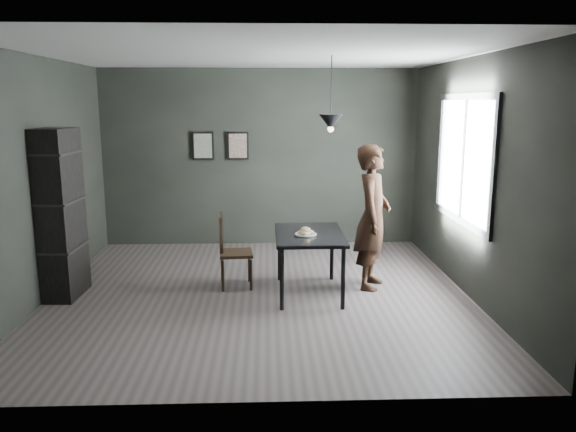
{
  "coord_description": "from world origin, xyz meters",
  "views": [
    {
      "loc": [
        0.1,
        -6.47,
        2.28
      ],
      "look_at": [
        0.35,
        0.05,
        0.95
      ],
      "focal_mm": 35.0,
      "sensor_mm": 36.0,
      "label": 1
    }
  ],
  "objects_px": {
    "wood_chair": "(229,246)",
    "pendant_lamp": "(331,122)",
    "cafe_table": "(309,240)",
    "white_plate": "(306,235)",
    "woman": "(373,217)",
    "shelf_unit": "(60,214)"
  },
  "relations": [
    {
      "from": "white_plate",
      "to": "wood_chair",
      "type": "xyz_separation_m",
      "value": [
        -0.92,
        0.4,
        -0.23
      ]
    },
    {
      "from": "woman",
      "to": "pendant_lamp",
      "type": "relative_size",
      "value": 2.06
    },
    {
      "from": "woman",
      "to": "pendant_lamp",
      "type": "xyz_separation_m",
      "value": [
        -0.55,
        -0.13,
        1.16
      ]
    },
    {
      "from": "cafe_table",
      "to": "white_plate",
      "type": "height_order",
      "value": "white_plate"
    },
    {
      "from": "white_plate",
      "to": "wood_chair",
      "type": "height_order",
      "value": "wood_chair"
    },
    {
      "from": "cafe_table",
      "to": "white_plate",
      "type": "xyz_separation_m",
      "value": [
        -0.05,
        -0.11,
        0.08
      ]
    },
    {
      "from": "white_plate",
      "to": "woman",
      "type": "distance_m",
      "value": 0.93
    },
    {
      "from": "woman",
      "to": "shelf_unit",
      "type": "height_order",
      "value": "shelf_unit"
    },
    {
      "from": "woman",
      "to": "shelf_unit",
      "type": "bearing_deg",
      "value": 112.27
    },
    {
      "from": "white_plate",
      "to": "woman",
      "type": "bearing_deg",
      "value": 22.12
    },
    {
      "from": "shelf_unit",
      "to": "pendant_lamp",
      "type": "height_order",
      "value": "pendant_lamp"
    },
    {
      "from": "pendant_lamp",
      "to": "cafe_table",
      "type": "bearing_deg",
      "value": -158.2
    },
    {
      "from": "cafe_table",
      "to": "pendant_lamp",
      "type": "distance_m",
      "value": 1.41
    },
    {
      "from": "wood_chair",
      "to": "shelf_unit",
      "type": "distance_m",
      "value": 2.02
    },
    {
      "from": "woman",
      "to": "shelf_unit",
      "type": "distance_m",
      "value": 3.73
    },
    {
      "from": "cafe_table",
      "to": "wood_chair",
      "type": "distance_m",
      "value": 1.02
    },
    {
      "from": "cafe_table",
      "to": "wood_chair",
      "type": "bearing_deg",
      "value": 163.51
    },
    {
      "from": "white_plate",
      "to": "wood_chair",
      "type": "distance_m",
      "value": 1.03
    },
    {
      "from": "woman",
      "to": "shelf_unit",
      "type": "xyz_separation_m",
      "value": [
        -3.72,
        -0.19,
        0.1
      ]
    },
    {
      "from": "woman",
      "to": "wood_chair",
      "type": "relative_size",
      "value": 1.92
    },
    {
      "from": "white_plate",
      "to": "cafe_table",
      "type": "bearing_deg",
      "value": 65.95
    },
    {
      "from": "wood_chair",
      "to": "pendant_lamp",
      "type": "xyz_separation_m",
      "value": [
        1.22,
        -0.19,
        1.52
      ]
    }
  ]
}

